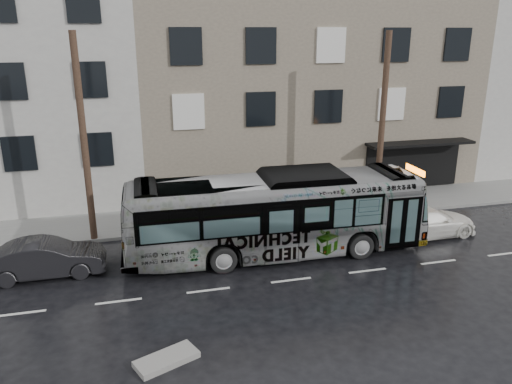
# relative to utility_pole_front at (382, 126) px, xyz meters

# --- Properties ---
(ground) EXTENTS (120.00, 120.00, 0.00)m
(ground) POSITION_rel_utility_pole_front_xyz_m (-6.50, -3.30, -4.65)
(ground) COLOR black
(ground) RESTS_ON ground
(sidewalk) EXTENTS (90.00, 3.60, 0.15)m
(sidewalk) POSITION_rel_utility_pole_front_xyz_m (-6.50, 1.60, -4.58)
(sidewalk) COLOR gray
(sidewalk) RESTS_ON ground
(building_taupe) EXTENTS (20.00, 12.00, 11.00)m
(building_taupe) POSITION_rel_utility_pole_front_xyz_m (-1.50, 9.40, 0.85)
(building_taupe) COLOR gray
(building_taupe) RESTS_ON ground
(utility_pole_front) EXTENTS (0.30, 0.30, 9.00)m
(utility_pole_front) POSITION_rel_utility_pole_front_xyz_m (0.00, 0.00, 0.00)
(utility_pole_front) COLOR #4E3627
(utility_pole_front) RESTS_ON sidewalk
(utility_pole_rear) EXTENTS (0.30, 0.30, 9.00)m
(utility_pole_rear) POSITION_rel_utility_pole_front_xyz_m (-14.00, 0.00, 0.00)
(utility_pole_rear) COLOR #4E3627
(utility_pole_rear) RESTS_ON sidewalk
(sign_post) EXTENTS (0.06, 0.06, 2.40)m
(sign_post) POSITION_rel_utility_pole_front_xyz_m (1.10, 0.00, -3.30)
(sign_post) COLOR slate
(sign_post) RESTS_ON sidewalk
(bus) EXTENTS (12.77, 3.27, 3.54)m
(bus) POSITION_rel_utility_pole_front_xyz_m (-6.40, -3.27, -2.88)
(bus) COLOR #B2B2B2
(bus) RESTS_ON ground
(white_sedan) EXTENTS (4.96, 2.26, 1.41)m
(white_sedan) POSITION_rel_utility_pole_front_xyz_m (0.90, -3.13, -3.95)
(white_sedan) COLOR white
(white_sedan) RESTS_ON ground
(dark_sedan) EXTENTS (4.45, 1.61, 1.46)m
(dark_sedan) POSITION_rel_utility_pole_front_xyz_m (-15.58, -3.08, -3.92)
(dark_sedan) COLOR black
(dark_sedan) RESTS_ON ground
(slush_pile) EXTENTS (1.97, 1.44, 0.18)m
(slush_pile) POSITION_rel_utility_pole_front_xyz_m (-11.53, -9.65, -4.56)
(slush_pile) COLOR #9C9B94
(slush_pile) RESTS_ON ground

